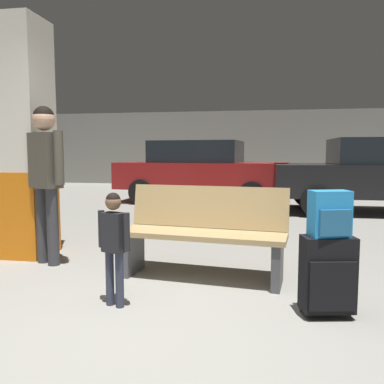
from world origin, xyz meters
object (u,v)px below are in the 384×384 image
(structural_pillar, at_px, (23,141))
(backpack_bright, at_px, (330,214))
(child, at_px, (114,237))
(adult, at_px, (45,168))
(parked_car_far, at_px, (202,170))
(suitcase, at_px, (328,274))
(bench, at_px, (203,233))
(parked_car_near, at_px, (380,173))

(structural_pillar, distance_m, backpack_bright, 3.54)
(child, relative_size, adult, 0.53)
(structural_pillar, xyz_separation_m, adult, (0.46, -0.32, -0.30))
(child, relative_size, parked_car_far, 0.21)
(suitcase, xyz_separation_m, backpack_bright, (0.00, -0.00, 0.45))
(adult, bearing_deg, structural_pillar, 145.19)
(backpack_bright, bearing_deg, suitcase, 155.55)
(bench, xyz_separation_m, adult, (-1.75, 0.18, 0.62))
(bench, distance_m, parked_car_far, 5.96)
(backpack_bright, bearing_deg, structural_pillar, 158.63)
(parked_car_far, bearing_deg, bench, -81.28)
(parked_car_near, bearing_deg, bench, -121.39)
(backpack_bright, relative_size, parked_car_near, 0.08)
(bench, distance_m, suitcase, 1.30)
(parked_car_near, bearing_deg, backpack_bright, -108.62)
(backpack_bright, bearing_deg, adult, 161.14)
(suitcase, relative_size, parked_car_near, 0.15)
(suitcase, distance_m, parked_car_near, 5.88)
(structural_pillar, xyz_separation_m, backpack_bright, (3.25, -1.27, -0.59))
(parked_car_far, bearing_deg, structural_pillar, -103.65)
(bench, height_order, suitcase, bench)
(bench, bearing_deg, child, -124.65)
(bench, bearing_deg, suitcase, -36.51)
(child, bearing_deg, structural_pillar, 140.22)
(structural_pillar, bearing_deg, child, -39.78)
(adult, xyz_separation_m, parked_car_far, (0.85, 5.70, -0.25))
(structural_pillar, xyz_separation_m, child, (1.62, -1.35, -0.80))
(backpack_bright, xyz_separation_m, adult, (-2.80, 0.96, 0.29))
(backpack_bright, distance_m, parked_car_near, 5.86)
(structural_pillar, relative_size, parked_car_near, 0.67)
(structural_pillar, distance_m, child, 2.26)
(bench, xyz_separation_m, child, (-0.59, -0.85, 0.12))
(parked_car_near, bearing_deg, adult, -135.44)
(suitcase, xyz_separation_m, child, (-1.63, -0.08, 0.24))
(adult, xyz_separation_m, parked_car_near, (4.67, 4.60, -0.25))
(bench, bearing_deg, backpack_bright, -36.51)
(adult, relative_size, parked_car_far, 0.40)
(backpack_bright, relative_size, child, 0.37)
(adult, distance_m, parked_car_far, 5.77)
(structural_pillar, relative_size, bench, 1.66)
(suitcase, relative_size, parked_car_far, 0.14)
(structural_pillar, height_order, backpack_bright, structural_pillar)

